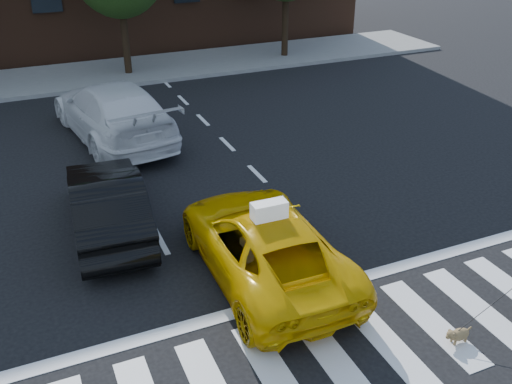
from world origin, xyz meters
TOP-DOWN VIEW (x-y plane):
  - ground at (0.00, 0.00)m, footprint 120.00×120.00m
  - crosswalk at (0.00, 0.00)m, footprint 13.00×2.40m
  - stop_line at (0.00, 1.60)m, footprint 12.00×0.30m
  - sidewalk_far at (0.00, 17.50)m, footprint 30.00×4.00m
  - taxi at (-0.05, 2.50)m, footprint 2.32×4.88m
  - black_sedan at (-2.48, 5.28)m, footprint 1.78×4.35m
  - white_suv at (-1.31, 10.61)m, footprint 3.17×6.13m
  - dog at (2.05, -0.55)m, footprint 0.51×0.20m
  - taxi_sign at (-0.05, 2.30)m, footprint 0.66×0.29m

SIDE VIEW (x-z plane):
  - ground at x=0.00m, z-range 0.00..0.00m
  - crosswalk at x=0.00m, z-range 0.00..0.01m
  - stop_line at x=0.00m, z-range 0.00..0.01m
  - sidewalk_far at x=0.00m, z-range 0.00..0.15m
  - dog at x=2.05m, z-range 0.02..0.32m
  - taxi at x=-0.05m, z-range 0.00..1.34m
  - black_sedan at x=-2.48m, z-range 0.00..1.40m
  - white_suv at x=-1.31m, z-range 0.00..1.70m
  - taxi_sign at x=-0.05m, z-range 1.34..1.66m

